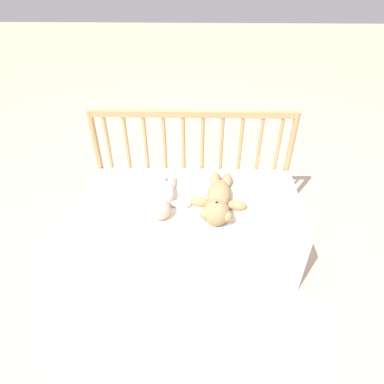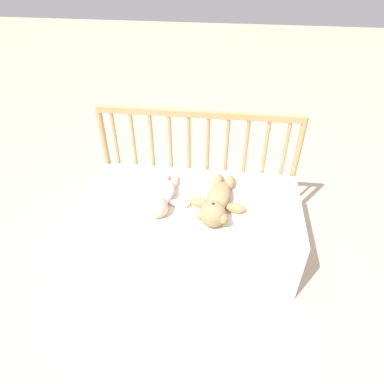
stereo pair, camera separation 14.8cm
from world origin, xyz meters
TOP-DOWN VIEW (x-y plane):
  - ground_plane at (0.00, 0.00)m, footprint 12.00×12.00m
  - crib_mattress at (0.00, 0.00)m, footprint 1.22×0.59m
  - crib_rail at (-0.00, 0.32)m, footprint 1.22×0.04m
  - blanket at (0.01, -0.00)m, footprint 0.84×0.55m
  - teddy_bear at (0.14, -0.07)m, footprint 0.32×0.47m
  - baby at (-0.16, -0.04)m, footprint 0.31×0.40m

SIDE VIEW (x-z plane):
  - ground_plane at x=0.00m, z-range 0.00..0.00m
  - crib_mattress at x=0.00m, z-range 0.00..0.42m
  - blanket at x=0.01m, z-range 0.42..0.43m
  - baby at x=-0.16m, z-range 0.41..0.53m
  - teddy_bear at x=0.14m, z-range 0.41..0.55m
  - crib_rail at x=0.00m, z-range 0.17..0.98m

